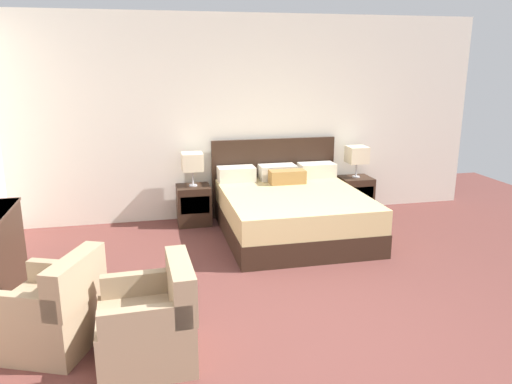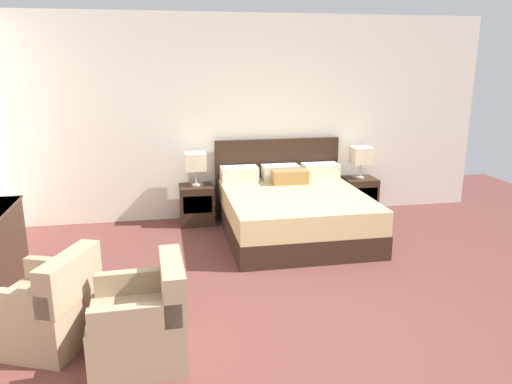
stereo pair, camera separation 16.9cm
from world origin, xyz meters
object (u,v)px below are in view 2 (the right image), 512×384
object	(u,v)px
table_lamp_right	(361,156)
armchair_companion	(143,323)
bed	(293,211)
nightstand_left	(197,204)
armchair_by_window	(47,310)
table_lamp_left	(195,162)
nightstand_right	(359,196)

from	to	relation	value
table_lamp_right	armchair_companion	world-z (taller)	table_lamp_right
bed	nightstand_left	world-z (taller)	bed
bed	armchair_by_window	world-z (taller)	bed
table_lamp_left	armchair_by_window	distance (m)	3.17
bed	armchair_by_window	size ratio (longest dim) A/B	2.20
table_lamp_left	table_lamp_right	size ratio (longest dim) A/B	1.00
nightstand_left	nightstand_right	size ratio (longest dim) A/B	1.00
bed	armchair_companion	size ratio (longest dim) A/B	2.60
nightstand_right	table_lamp_left	world-z (taller)	table_lamp_left
nightstand_left	table_lamp_left	world-z (taller)	table_lamp_left
table_lamp_right	armchair_companion	bearing A→B (deg)	-133.48
bed	table_lamp_right	size ratio (longest dim) A/B	4.39
nightstand_left	table_lamp_left	size ratio (longest dim) A/B	1.18
table_lamp_left	armchair_companion	xyz separation A→B (m)	(-0.63, -3.15, -0.58)
bed	nightstand_right	world-z (taller)	bed
table_lamp_right	armchair_companion	size ratio (longest dim) A/B	0.59
table_lamp_left	armchair_companion	distance (m)	3.26
table_lamp_right	armchair_companion	xyz separation A→B (m)	(-2.98, -3.15, -0.58)
bed	nightstand_left	distance (m)	1.37
armchair_by_window	armchair_companion	bearing A→B (deg)	-25.24
nightstand_right	table_lamp_right	size ratio (longest dim) A/B	1.18
nightstand_left	table_lamp_right	xyz separation A→B (m)	(2.35, 0.00, 0.59)
table_lamp_left	armchair_by_window	bearing A→B (deg)	-116.28
table_lamp_right	bed	bearing A→B (deg)	-149.02
nightstand_right	table_lamp_left	bearing A→B (deg)	179.96
bed	table_lamp_right	distance (m)	1.47
nightstand_left	armchair_by_window	world-z (taller)	armchair_by_window
bed	nightstand_left	xyz separation A→B (m)	(-1.18, 0.70, -0.05)
table_lamp_left	armchair_by_window	size ratio (longest dim) A/B	0.50
table_lamp_right	armchair_by_window	world-z (taller)	table_lamp_right
table_lamp_right	armchair_by_window	size ratio (longest dim) A/B	0.50
armchair_by_window	armchair_companion	size ratio (longest dim) A/B	1.18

